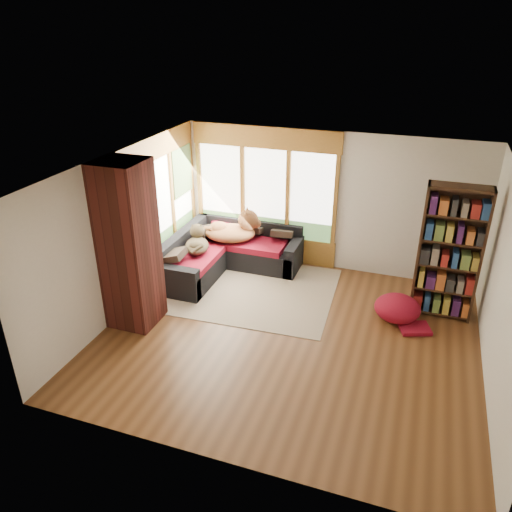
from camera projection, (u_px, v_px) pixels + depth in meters
The scene contains 17 objects.
floor at pixel (288, 336), 7.57m from camera, with size 5.50×5.50×0.00m, color #512E16.
ceiling at pixel (294, 170), 6.43m from camera, with size 5.50×5.50×0.00m, color white.
wall_back at pixel (327, 202), 9.12m from camera, with size 5.50×0.04×2.60m, color silver.
wall_front at pixel (222, 367), 4.88m from camera, with size 5.50×0.04×2.60m, color silver.
wall_left at pixel (122, 234), 7.81m from camera, with size 0.04×5.00×2.60m, color silver.
wall_right at pixel (504, 292), 6.19m from camera, with size 0.04×5.00×2.60m, color silver.
windows_back at pixel (265, 193), 9.43m from camera, with size 2.82×0.10×1.90m.
windows_left at pixel (161, 206), 8.80m from camera, with size 0.10×2.62×1.90m.
roller_blind at pixel (182, 171), 9.32m from camera, with size 0.03×0.72×0.90m, color #63874B.
brick_chimney at pixel (129, 246), 7.41m from camera, with size 0.70×0.70×2.60m, color #471914.
sectional_sofa at pixel (214, 254), 9.45m from camera, with size 2.20×2.20×0.80m.
area_rug at pixel (245, 289), 8.86m from camera, with size 3.10×2.37×0.01m, color beige.
bookshelf at pixel (449, 254), 7.66m from camera, with size 0.93×0.31×2.18m.
pouf at pixel (397, 308), 7.92m from camera, with size 0.72×0.72×0.39m, color maroon.
dog_tan at pixel (234, 227), 9.33m from camera, with size 1.10×0.84×0.54m.
dog_brindle at pixel (197, 240), 9.00m from camera, with size 0.64×0.78×0.38m.
throw_pillows at pixel (218, 230), 9.37m from camera, with size 1.98×1.68×0.45m.
Camera 1 is at (1.59, -6.08, 4.43)m, focal length 35.00 mm.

